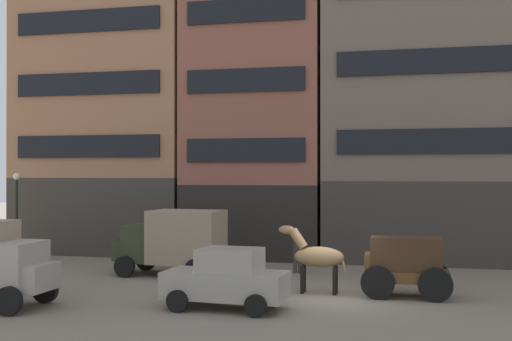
% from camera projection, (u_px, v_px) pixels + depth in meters
% --- Properties ---
extents(ground_plane, '(120.00, 120.00, 0.00)m').
position_uv_depth(ground_plane, '(330.00, 298.00, 20.83)').
color(ground_plane, slate).
extents(building_far_left, '(9.50, 5.95, 16.74)m').
position_uv_depth(building_far_left, '(112.00, 93.00, 33.97)').
color(building_far_left, '#38332D').
rests_on(building_far_left, ground_plane).
extents(building_center_left, '(7.19, 5.95, 13.79)m').
position_uv_depth(building_center_left, '(258.00, 117.00, 32.20)').
color(building_center_left, black).
rests_on(building_center_left, ground_plane).
extents(building_center_right, '(9.82, 5.95, 18.23)m').
position_uv_depth(building_center_right, '(424.00, 68.00, 30.41)').
color(building_center_right, '#38332D').
rests_on(building_center_right, ground_plane).
extents(cargo_wagon, '(2.93, 1.56, 1.98)m').
position_uv_depth(cargo_wagon, '(405.00, 262.00, 21.03)').
color(cargo_wagon, brown).
rests_on(cargo_wagon, ground_plane).
extents(draft_horse, '(2.35, 0.64, 2.30)m').
position_uv_depth(draft_horse, '(316.00, 256.00, 21.68)').
color(draft_horse, '#937047').
rests_on(draft_horse, ground_plane).
extents(delivery_truck_near, '(4.45, 2.36, 2.62)m').
position_uv_depth(delivery_truck_near, '(173.00, 240.00, 25.50)').
color(delivery_truck_near, '#2D3823').
rests_on(delivery_truck_near, ground_plane).
extents(sedan_dark, '(3.80, 2.06, 1.83)m').
position_uv_depth(sedan_dark, '(226.00, 279.00, 19.15)').
color(sedan_dark, gray).
rests_on(sedan_dark, ground_plane).
extents(pedestrian_officer, '(0.51, 0.51, 1.79)m').
position_uv_depth(pedestrian_officer, '(297.00, 249.00, 26.14)').
color(pedestrian_officer, '#38332D').
rests_on(pedestrian_officer, ground_plane).
extents(streetlamp_curbside, '(0.32, 0.32, 4.12)m').
position_uv_depth(streetlamp_curbside, '(17.00, 204.00, 29.53)').
color(streetlamp_curbside, black).
rests_on(streetlamp_curbside, ground_plane).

